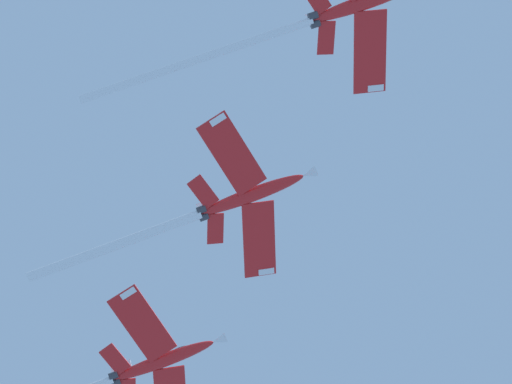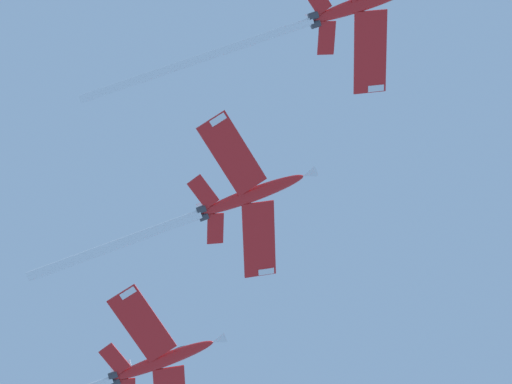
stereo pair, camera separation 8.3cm
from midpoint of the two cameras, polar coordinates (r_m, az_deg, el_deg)
name	(u,v)px [view 1 (the left image)]	position (r m, az deg, el deg)	size (l,w,h in m)	color
jet_second	(317,19)	(111.62, 3.33, 9.32)	(37.97, 20.19, 10.31)	red
jet_third	(209,211)	(114.46, -2.54, -1.01)	(32.31, 20.19, 9.24)	red
jet_fourth	(129,373)	(121.20, -6.84, -9.67)	(32.39, 20.19, 8.93)	red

